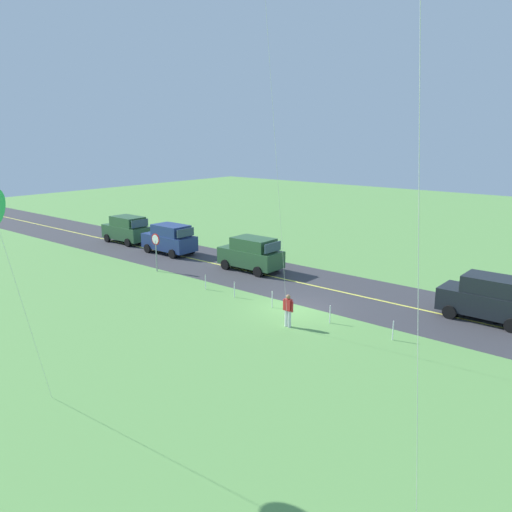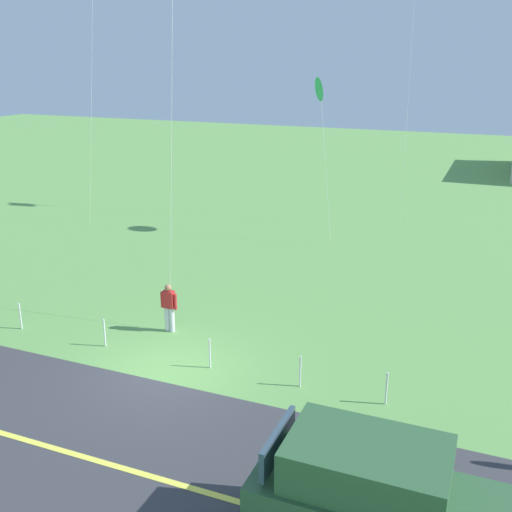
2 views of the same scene
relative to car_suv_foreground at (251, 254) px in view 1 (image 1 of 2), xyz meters
name	(u,v)px [view 1 (image 1 of 2)]	position (x,y,z in m)	size (l,w,h in m)	color
ground_plane	(296,309)	(-6.74, 4.31, -1.20)	(120.00, 120.00, 0.10)	#60994C
asphalt_road	(336,291)	(-6.74, 0.31, -1.15)	(120.00, 7.00, 0.00)	#38383D
road_centre_stripe	(336,291)	(-6.74, 0.31, -1.15)	(120.00, 0.16, 0.00)	#E5E04C
car_suv_foreground	(251,254)	(0.00, 0.00, 0.00)	(4.40, 2.12, 2.24)	#2D5633
car_parked_east_far	(127,229)	(13.78, -0.10, 0.00)	(4.40, 2.12, 2.24)	#2D5633
car_parked_west_near	(489,298)	(-14.98, -0.27, 0.00)	(4.40, 2.12, 2.24)	black
car_parked_east_near	(170,239)	(7.98, 0.22, 0.00)	(4.40, 2.12, 2.24)	navy
stop_sign	(156,245)	(4.70, 4.21, 0.65)	(0.76, 0.08, 2.56)	gray
person_adult_near	(288,309)	(-7.97, 6.71, -0.29)	(0.58, 0.22, 1.60)	silver
fence_post_0	(393,330)	(-12.51, 5.01, -0.70)	(0.05, 0.05, 0.90)	silver
fence_post_1	(330,314)	(-9.25, 5.01, -0.70)	(0.05, 0.05, 0.90)	silver
fence_post_2	(272,299)	(-5.69, 5.01, -0.70)	(0.05, 0.05, 0.90)	silver
fence_post_3	(234,290)	(-3.01, 5.01, -0.70)	(0.05, 0.05, 0.90)	silver
fence_post_4	(206,282)	(-0.72, 5.01, -0.70)	(0.05, 0.05, 0.90)	silver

